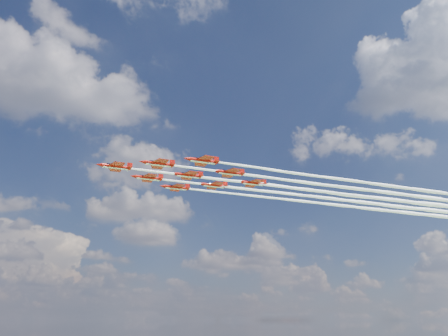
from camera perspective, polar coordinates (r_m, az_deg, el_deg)
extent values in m
cylinder|color=#A61009|center=(128.79, -13.97, 0.17)|extent=(7.60, 1.27, 1.04)
cone|color=#A61009|center=(128.35, -16.05, 0.43)|extent=(1.92, 1.10, 1.04)
cone|color=#A61009|center=(129.35, -12.02, -0.07)|extent=(1.45, 0.99, 0.95)
ellipsoid|color=black|center=(128.73, -14.79, 0.45)|extent=(1.99, 0.92, 0.68)
cube|color=#A61009|center=(128.83, -13.76, 0.13)|extent=(3.29, 8.80, 0.13)
cube|color=#A61009|center=(129.26, -12.31, -0.03)|extent=(1.43, 3.45, 0.11)
cube|color=#A61009|center=(129.56, -12.20, 0.31)|extent=(1.52, 0.18, 1.70)
cube|color=white|center=(128.64, -13.99, -0.03)|extent=(7.12, 1.07, 0.11)
cylinder|color=#A61009|center=(124.05, -8.56, 0.55)|extent=(7.60, 1.27, 1.04)
cone|color=#A61009|center=(123.18, -10.70, 0.82)|extent=(1.92, 1.10, 1.04)
cone|color=#A61009|center=(125.02, -6.58, 0.30)|extent=(1.45, 0.99, 0.95)
ellipsoid|color=black|center=(123.83, -9.40, 0.85)|extent=(1.99, 0.92, 0.68)
cube|color=#A61009|center=(124.13, -8.35, 0.51)|extent=(3.29, 8.80, 0.13)
cube|color=#A61009|center=(124.87, -6.87, 0.34)|extent=(1.43, 3.45, 0.11)
cube|color=#A61009|center=(125.20, -6.77, 0.70)|extent=(1.52, 0.18, 1.70)
cube|color=white|center=(123.89, -8.57, 0.35)|extent=(7.12, 1.07, 0.11)
cylinder|color=#A61009|center=(136.86, -9.89, -1.28)|extent=(7.60, 1.27, 1.04)
cone|color=#A61009|center=(136.07, -11.84, -1.04)|extent=(1.92, 1.10, 1.04)
cone|color=#A61009|center=(137.74, -8.09, -1.49)|extent=(1.45, 0.99, 0.95)
ellipsoid|color=black|center=(136.65, -10.66, -1.01)|extent=(1.99, 0.92, 0.68)
cube|color=#A61009|center=(136.93, -9.70, -1.32)|extent=(3.29, 8.80, 0.13)
cube|color=#A61009|center=(137.60, -8.35, -1.46)|extent=(1.43, 3.45, 0.11)
cube|color=#A61009|center=(137.90, -8.26, -1.13)|extent=(1.52, 0.18, 1.70)
cube|color=white|center=(136.71, -9.91, -1.46)|extent=(7.12, 1.07, 0.11)
cylinder|color=#A61009|center=(120.50, -2.78, 0.95)|extent=(7.60, 1.27, 1.04)
cone|color=#A61009|center=(119.18, -4.93, 1.24)|extent=(1.92, 1.10, 1.04)
cone|color=#A61009|center=(121.90, -0.80, 0.69)|extent=(1.45, 0.99, 0.95)
ellipsoid|color=black|center=(120.10, -3.63, 1.26)|extent=(1.99, 0.92, 0.68)
cube|color=#A61009|center=(120.63, -2.56, 0.91)|extent=(3.29, 8.80, 0.13)
cube|color=#A61009|center=(121.68, -1.09, 0.73)|extent=(1.43, 3.45, 0.11)
cube|color=#A61009|center=(122.04, -1.00, 1.09)|extent=(1.52, 0.18, 1.70)
cube|color=white|center=(120.34, -2.78, 0.74)|extent=(7.12, 1.07, 0.11)
cylinder|color=#A61009|center=(132.94, -4.70, -0.96)|extent=(7.60, 1.27, 1.04)
cone|color=#A61009|center=(131.74, -6.66, -0.72)|extent=(1.92, 1.10, 1.04)
cone|color=#A61009|center=(134.20, -2.88, -1.18)|extent=(1.45, 0.99, 0.95)
ellipsoid|color=black|center=(132.57, -5.47, -0.69)|extent=(1.99, 0.92, 0.68)
cube|color=#A61009|center=(133.05, -4.50, -1.01)|extent=(3.29, 8.80, 0.13)
cube|color=#A61009|center=(134.01, -3.15, -1.15)|extent=(1.43, 3.45, 0.11)
cube|color=#A61009|center=(134.33, -3.06, -0.82)|extent=(1.52, 0.18, 1.70)
cube|color=white|center=(132.79, -4.70, -1.16)|extent=(7.12, 1.07, 0.11)
cylinder|color=#A61009|center=(145.62, -6.29, -2.55)|extent=(7.60, 1.27, 1.04)
cone|color=#A61009|center=(144.52, -8.10, -2.34)|extent=(1.92, 1.10, 1.04)
cone|color=#A61009|center=(146.78, -4.61, -2.74)|extent=(1.45, 0.99, 0.95)
ellipsoid|color=black|center=(145.28, -7.00, -2.31)|extent=(1.99, 0.92, 0.68)
cube|color=#A61009|center=(145.72, -6.11, -2.59)|extent=(3.29, 8.80, 0.13)
cube|color=#A61009|center=(146.59, -4.86, -2.71)|extent=(1.43, 3.45, 0.11)
cube|color=#A61009|center=(146.89, -4.78, -2.40)|extent=(1.52, 0.18, 1.70)
cube|color=white|center=(145.48, -6.29, -2.73)|extent=(7.12, 1.07, 0.11)
cylinder|color=#A61009|center=(130.17, 0.77, -0.63)|extent=(7.60, 1.27, 1.04)
cone|color=#A61009|center=(128.55, -1.19, -0.38)|extent=(1.92, 1.10, 1.04)
cone|color=#A61009|center=(131.84, 2.56, -0.85)|extent=(1.45, 0.99, 0.95)
ellipsoid|color=black|center=(129.64, -0.01, -0.35)|extent=(1.99, 0.92, 0.68)
cube|color=#A61009|center=(130.33, 0.96, -0.67)|extent=(3.29, 8.80, 0.13)
cube|color=#A61009|center=(131.58, 2.30, -0.82)|extent=(1.43, 3.45, 0.11)
cube|color=#A61009|center=(131.92, 2.37, -0.48)|extent=(1.52, 0.18, 1.70)
cube|color=white|center=(130.02, 0.77, -0.83)|extent=(7.12, 1.07, 0.11)
cylinder|color=#A61009|center=(142.43, -1.33, -2.28)|extent=(7.60, 1.27, 1.04)
cone|color=#A61009|center=(140.95, -3.14, -2.07)|extent=(1.92, 1.10, 1.04)
cone|color=#A61009|center=(143.95, 0.33, -2.47)|extent=(1.45, 0.99, 0.95)
ellipsoid|color=black|center=(141.95, -2.05, -2.03)|extent=(1.99, 0.92, 0.68)
cube|color=#A61009|center=(142.57, -1.15, -2.32)|extent=(3.29, 8.80, 0.13)
cube|color=#A61009|center=(143.72, 0.09, -2.44)|extent=(1.43, 3.45, 0.11)
cube|color=#A61009|center=(144.03, 0.16, -2.13)|extent=(1.52, 0.18, 1.70)
cube|color=white|center=(142.29, -1.33, -2.46)|extent=(7.12, 1.07, 0.11)
cylinder|color=#A61009|center=(140.36, 3.81, -1.98)|extent=(7.60, 1.27, 1.04)
cone|color=#A61009|center=(138.48, 2.04, -1.77)|extent=(1.92, 1.10, 1.04)
cone|color=#A61009|center=(142.24, 5.44, -2.17)|extent=(1.45, 0.99, 0.95)
ellipsoid|color=black|center=(139.72, 3.10, -1.73)|extent=(1.99, 0.92, 0.68)
cube|color=#A61009|center=(140.54, 3.99, -2.02)|extent=(3.29, 8.80, 0.13)
cube|color=#A61009|center=(141.95, 5.20, -2.15)|extent=(1.43, 3.45, 0.11)
cube|color=#A61009|center=(142.29, 5.26, -1.83)|extent=(1.52, 0.18, 1.70)
cube|color=white|center=(140.22, 3.82, -2.17)|extent=(7.12, 1.07, 0.11)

